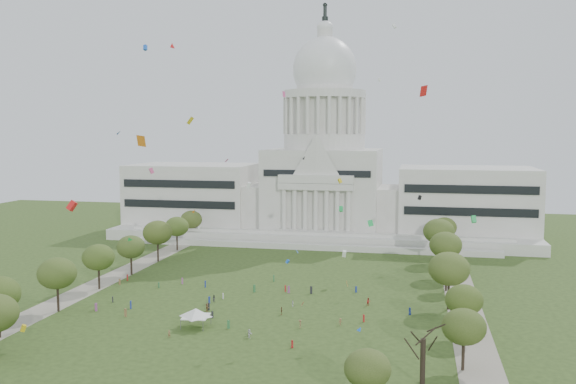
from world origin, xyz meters
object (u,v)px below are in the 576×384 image
Objects in this scene: capitol at (324,180)px; event_tent at (196,312)px; big_bare_tree at (423,335)px; person_0 at (410,311)px.

capitol reaches higher than event_tent.
event_tent is (-8.91, -120.58, -19.08)m from capitol.
big_bare_tree is 7.41× the size of person_0.
big_bare_tree is at bearing -24.13° from event_tent.
event_tent is at bearing -94.23° from capitol.
event_tent reaches higher than person_0.
capitol is 12.50× the size of big_bare_tree.
capitol is 19.73× the size of event_tent.
person_0 is at bearing 22.31° from event_tent.
big_bare_tree reaches higher than person_0.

